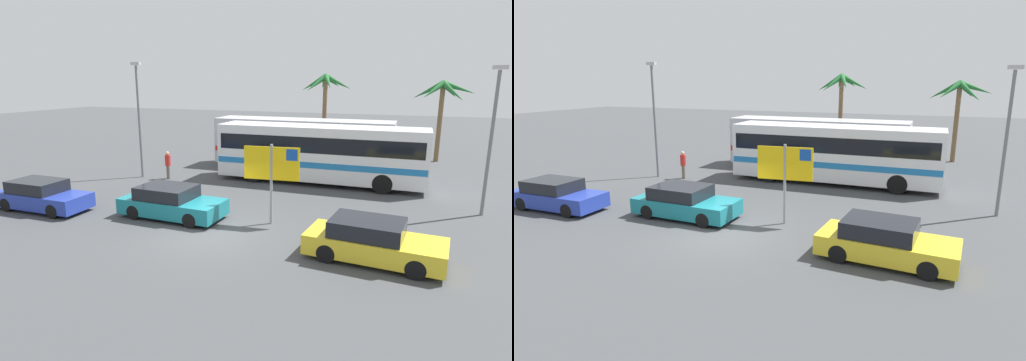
% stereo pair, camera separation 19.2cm
% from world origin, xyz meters
% --- Properties ---
extents(ground, '(120.00, 120.00, 0.00)m').
position_xyz_m(ground, '(0.00, 0.00, 0.00)').
color(ground, '#424447').
extents(bus_front_coach, '(11.25, 2.48, 3.17)m').
position_xyz_m(bus_front_coach, '(2.06, 9.39, 1.78)').
color(bus_front_coach, white).
rests_on(bus_front_coach, ground).
extents(bus_rear_coach, '(11.25, 2.48, 3.17)m').
position_xyz_m(bus_rear_coach, '(0.14, 12.84, 1.78)').
color(bus_rear_coach, silver).
rests_on(bus_rear_coach, ground).
extents(ferry_sign, '(2.20, 0.28, 3.20)m').
position_xyz_m(ferry_sign, '(1.85, 2.00, 2.33)').
color(ferry_sign, gray).
rests_on(ferry_sign, ground).
extents(car_teal, '(4.38, 2.03, 1.32)m').
position_xyz_m(car_teal, '(-2.35, 1.28, 0.64)').
color(car_teal, '#19757F').
rests_on(car_teal, ground).
extents(car_blue, '(4.25, 1.74, 1.32)m').
position_xyz_m(car_blue, '(-8.24, 0.12, 0.64)').
color(car_blue, '#23389E').
rests_on(car_blue, ground).
extents(car_yellow, '(4.42, 2.16, 1.32)m').
position_xyz_m(car_yellow, '(5.94, -0.16, 0.64)').
color(car_yellow, yellow).
rests_on(car_yellow, ground).
extents(pedestrian_crossing_lot, '(0.32, 0.32, 1.60)m').
position_xyz_m(pedestrian_crossing_lot, '(-6.33, 7.27, 0.94)').
color(pedestrian_crossing_lot, '#706656').
rests_on(pedestrian_crossing_lot, ground).
extents(lamp_post_left_side, '(0.56, 0.20, 6.57)m').
position_xyz_m(lamp_post_left_side, '(-8.00, 7.11, 3.61)').
color(lamp_post_left_side, slate).
rests_on(lamp_post_left_side, ground).
extents(lamp_post_right_side, '(0.56, 0.20, 6.16)m').
position_xyz_m(lamp_post_right_side, '(9.81, 6.22, 3.40)').
color(lamp_post_right_side, slate).
rests_on(lamp_post_right_side, ground).
extents(palm_tree_seaside, '(3.83, 3.82, 6.06)m').
position_xyz_m(palm_tree_seaside, '(0.42, 18.08, 4.90)').
color(palm_tree_seaside, brown).
rests_on(palm_tree_seaside, ground).
extents(palm_tree_inland, '(4.18, 3.64, 5.58)m').
position_xyz_m(palm_tree_inland, '(8.35, 18.71, 4.52)').
color(palm_tree_inland, brown).
rests_on(palm_tree_inland, ground).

